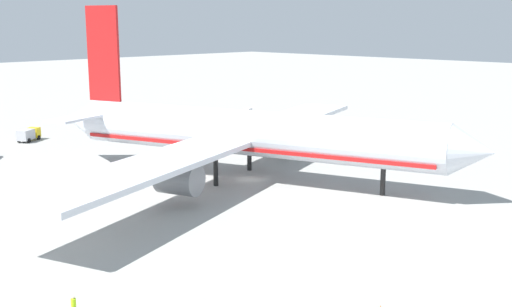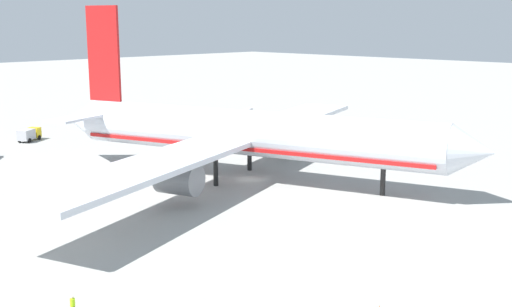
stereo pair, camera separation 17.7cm
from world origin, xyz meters
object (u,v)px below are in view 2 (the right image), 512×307
ground_worker_4 (73,306)px  service_truck_0 (29,134)px  baggage_cart_0 (249,111)px  airliner (242,134)px

ground_worker_4 → service_truck_0: bearing=156.5°
baggage_cart_0 → ground_worker_4: (70.24, -88.66, 0.09)m
service_truck_0 → baggage_cart_0: (3.26, 56.77, -0.63)m
service_truck_0 → baggage_cart_0: 56.87m
service_truck_0 → baggage_cart_0: size_ratio=1.94×
airliner → service_truck_0: size_ratio=14.01×
airliner → ground_worker_4: (22.39, -40.03, -5.91)m
service_truck_0 → ground_worker_4: 80.13m
baggage_cart_0 → airliner: bearing=-45.5°
airliner → baggage_cart_0: 68.48m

